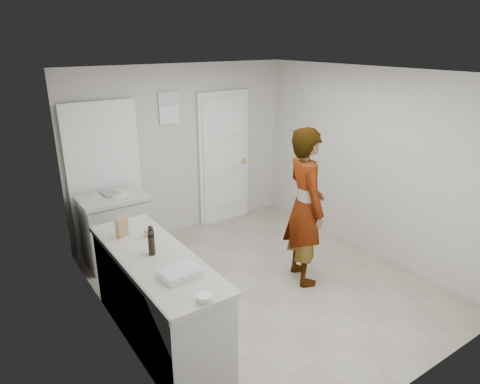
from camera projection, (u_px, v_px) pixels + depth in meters
ground at (263, 283)px, 5.23m from camera, size 4.00×4.00×0.00m
room_shell at (174, 168)px, 6.30m from camera, size 4.00×4.00×4.00m
main_counter at (158, 300)px, 4.16m from camera, size 0.64×1.96×0.93m
side_counter at (116, 232)px, 5.62m from camera, size 0.84×0.61×0.93m
person at (305, 207)px, 5.04m from camera, size 0.66×0.81×1.91m
cake_mix_box at (122, 227)px, 4.32m from camera, size 0.13×0.10×0.20m
spice_jar at (147, 233)px, 4.34m from camera, size 0.05×0.05×0.08m
oil_cruet_a at (151, 243)px, 3.96m from camera, size 0.06×0.06×0.24m
oil_cruet_b at (151, 240)px, 3.98m from camera, size 0.06×0.06×0.28m
baking_dish at (181, 273)px, 3.63m from camera, size 0.35×0.26×0.06m
egg_bowl at (204, 298)px, 3.29m from camera, size 0.12×0.12×0.05m
papers at (117, 194)px, 5.53m from camera, size 0.34×0.37×0.01m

